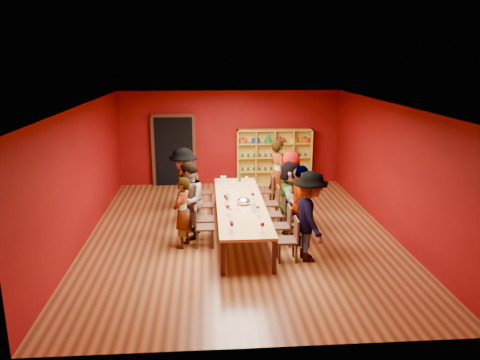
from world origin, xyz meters
name	(u,v)px	position (x,y,z in m)	size (l,w,h in m)	color
room_shell	(240,171)	(0.00, 0.00, 1.50)	(7.10, 9.10, 3.04)	#582E17
tasting_table	(240,205)	(0.00, 0.00, 0.70)	(1.10, 4.50, 0.75)	tan
doorway	(174,151)	(-1.80, 4.43, 1.12)	(1.40, 0.17, 2.30)	black
shelving_unit	(274,154)	(1.40, 4.32, 0.98)	(2.40, 0.40, 1.80)	gold
chair_person_left_1	(201,225)	(-0.91, -0.71, 0.50)	(0.42, 0.42, 0.89)	black
person_left_1	(182,212)	(-1.31, -0.71, 0.78)	(0.57, 0.42, 1.57)	pink
chair_person_left_2	(201,217)	(-0.91, -0.18, 0.50)	(0.42, 0.42, 0.89)	black
person_left_2	(189,200)	(-1.19, -0.18, 0.89)	(0.86, 0.47, 1.78)	#BF8088
chair_person_left_3	(202,203)	(-0.91, 0.87, 0.50)	(0.42, 0.42, 0.89)	black
person_left_3	(184,186)	(-1.33, 0.87, 0.94)	(1.22, 0.50, 1.89)	beige
chair_person_left_4	(202,190)	(-0.91, 2.00, 0.50)	(0.42, 0.42, 0.89)	black
person_left_4	(186,181)	(-1.34, 2.00, 0.77)	(0.90, 0.41, 1.54)	#121533
chair_person_right_0	(291,237)	(0.91, -1.57, 0.50)	(0.42, 0.42, 0.89)	black
person_right_0	(310,217)	(1.28, -1.57, 0.93)	(1.20, 0.49, 1.85)	#505055
chair_person_right_1	(284,223)	(0.91, -0.76, 0.50)	(0.42, 0.42, 0.89)	black
person_right_1	(301,206)	(1.26, -0.76, 0.89)	(1.05, 0.48, 1.79)	silver
chair_person_right_2	(279,212)	(0.91, 0.03, 0.50)	(0.42, 0.42, 0.89)	black
person_right_2	(290,197)	(1.16, 0.03, 0.86)	(1.59, 0.46, 1.71)	silver
chair_person_right_3	(274,201)	(0.91, 0.86, 0.50)	(0.42, 0.42, 0.89)	black
person_right_3	(291,186)	(1.33, 0.86, 0.88)	(0.86, 0.47, 1.76)	#161E3D
chair_person_right_4	(268,189)	(0.91, 2.00, 0.50)	(0.42, 0.42, 0.89)	black
person_right_4	(278,173)	(1.17, 2.00, 0.94)	(0.68, 0.50, 1.88)	pink
wine_glass_0	(231,222)	(-0.30, -1.70, 0.90)	(0.08, 0.08, 0.21)	white
wine_glass_1	(249,185)	(0.28, 0.98, 0.91)	(0.09, 0.09, 0.22)	white
wine_glass_2	(227,199)	(-0.32, -0.15, 0.90)	(0.08, 0.08, 0.20)	white
wine_glass_3	(253,195)	(0.30, 0.11, 0.90)	(0.08, 0.08, 0.21)	white
wine_glass_4	(225,188)	(-0.33, 0.80, 0.89)	(0.08, 0.08, 0.20)	white
wine_glass_5	(262,225)	(0.29, -1.92, 0.90)	(0.08, 0.08, 0.21)	white
wine_glass_6	(225,197)	(-0.34, -0.01, 0.90)	(0.08, 0.08, 0.21)	white
wine_glass_7	(228,207)	(-0.33, -0.79, 0.91)	(0.09, 0.09, 0.21)	white
wine_glass_8	(258,208)	(0.31, -0.91, 0.90)	(0.09, 0.09, 0.21)	white
wine_glass_9	(232,225)	(-0.30, -1.84, 0.89)	(0.08, 0.08, 0.19)	white
wine_glass_10	(225,178)	(-0.29, 1.80, 0.89)	(0.08, 0.08, 0.19)	white
wine_glass_11	(222,178)	(-0.37, 1.77, 0.90)	(0.08, 0.08, 0.21)	white
wine_glass_12	(247,178)	(0.29, 1.64, 0.90)	(0.08, 0.08, 0.21)	white
wine_glass_13	(253,199)	(0.27, -0.16, 0.89)	(0.08, 0.08, 0.19)	white
wine_glass_14	(233,182)	(-0.09, 1.34, 0.88)	(0.07, 0.07, 0.18)	white
wine_glass_15	(240,202)	(-0.05, -0.45, 0.90)	(0.08, 0.08, 0.21)	white
wine_glass_16	(258,211)	(0.30, -1.01, 0.88)	(0.07, 0.07, 0.18)	white
wine_glass_17	(231,209)	(-0.27, -0.92, 0.90)	(0.08, 0.08, 0.20)	white
spittoon_bowl	(244,201)	(0.07, -0.14, 0.83)	(0.32, 0.32, 0.18)	silver
carafe_a	(229,197)	(-0.25, 0.11, 0.87)	(0.11, 0.11, 0.26)	white
carafe_b	(253,207)	(0.23, -0.66, 0.86)	(0.12, 0.12, 0.24)	white
wine_bottle	(240,177)	(0.12, 1.90, 0.87)	(0.10, 0.10, 0.30)	#133618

